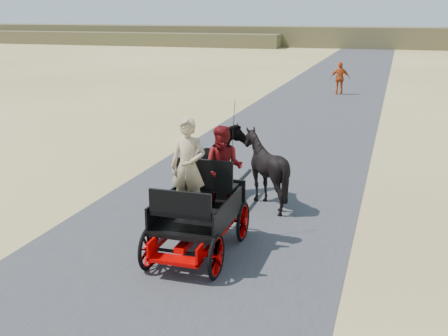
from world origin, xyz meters
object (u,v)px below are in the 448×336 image
(horse_right, at_px, (265,169))
(pedestrian, at_px, (340,78))
(carriage, at_px, (199,234))
(horse_left, at_px, (219,165))

(horse_right, relative_size, pedestrian, 0.98)
(carriage, bearing_deg, pedestrian, 89.02)
(horse_right, bearing_deg, carriage, 79.61)
(horse_right, bearing_deg, pedestrian, -89.41)
(horse_left, height_order, horse_right, horse_right)
(horse_left, distance_m, horse_right, 1.10)
(horse_left, distance_m, pedestrian, 18.31)
(horse_left, relative_size, horse_right, 1.18)
(carriage, xyz_separation_m, pedestrian, (0.36, 21.29, 0.50))
(carriage, distance_m, horse_right, 3.09)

